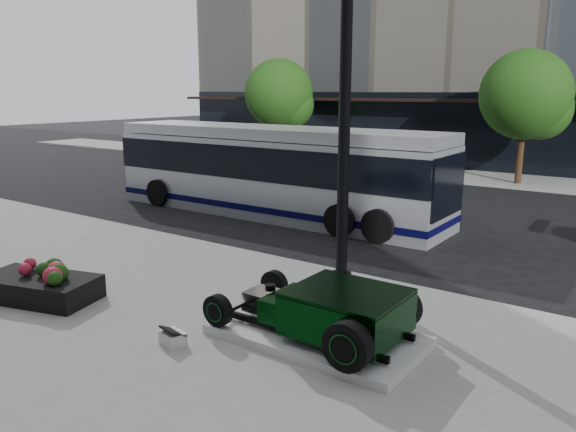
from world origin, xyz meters
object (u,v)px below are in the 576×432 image
Objects in this scene: flower_planter at (39,286)px; transit_bus at (273,170)px; hot_rod at (335,311)px; lamppost at (345,107)px.

flower_planter is 9.38m from transit_bus.
lamppost is (-1.47, 2.73, 3.08)m from hot_rod.
lamppost is at bearing -41.62° from transit_bus.
transit_bus reaches higher than hot_rod.
hot_rod is 5.96m from flower_planter.
hot_rod is 0.41× the size of lamppost.
flower_planter is at bearing -164.42° from hot_rod.
transit_bus is at bearing 132.46° from hot_rod.
transit_bus is (-1.25, 9.24, 1.10)m from flower_planter.
flower_planter is 0.21× the size of transit_bus.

